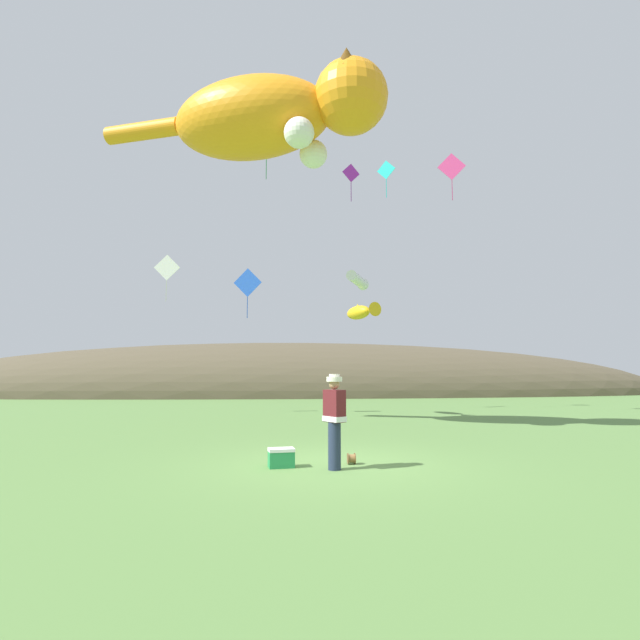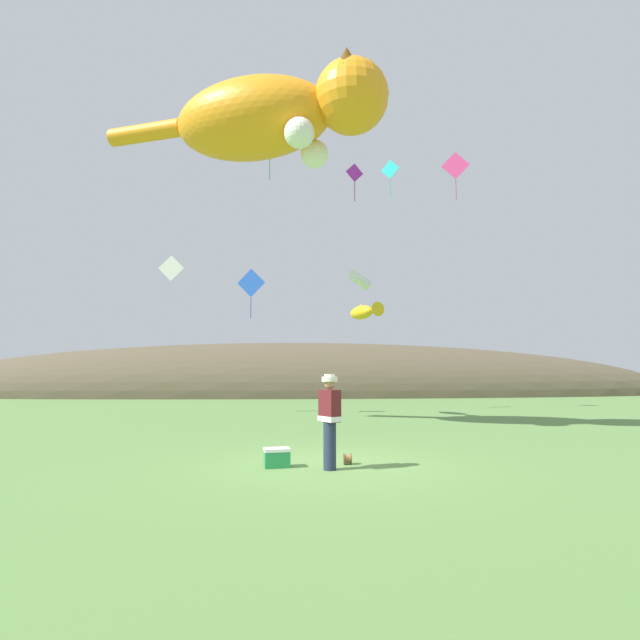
{
  "view_description": "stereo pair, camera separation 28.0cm",
  "coord_description": "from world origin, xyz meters",
  "px_view_note": "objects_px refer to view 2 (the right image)",
  "views": [
    {
      "loc": [
        -1.17,
        -9.91,
        1.85
      ],
      "look_at": [
        0.0,
        4.0,
        3.26
      ],
      "focal_mm": 28.0,
      "sensor_mm": 36.0,
      "label": 1
    },
    {
      "loc": [
        -0.89,
        -9.93,
        1.85
      ],
      "look_at": [
        0.0,
        4.0,
        3.26
      ],
      "focal_mm": 28.0,
      "sensor_mm": 36.0,
      "label": 2
    }
  ],
  "objects_px": {
    "kite_diamond_teal": "(390,170)",
    "kite_diamond_violet": "(355,173)",
    "kite_giant_cat": "(273,117)",
    "kite_diamond_white": "(171,269)",
    "kite_tube_streamer": "(360,280)",
    "kite_diamond_blue": "(251,283)",
    "kite_spool": "(348,459)",
    "picnic_cooler": "(277,458)",
    "kite_diamond_green": "(270,145)",
    "festival_attendant": "(330,418)",
    "kite_diamond_pink": "(455,166)",
    "kite_fish_windsock": "(364,312)"
  },
  "relations": [
    {
      "from": "kite_diamond_teal",
      "to": "kite_diamond_violet",
      "type": "xyz_separation_m",
      "value": [
        -1.81,
        -0.82,
        -0.55
      ]
    },
    {
      "from": "kite_giant_cat",
      "to": "kite_diamond_white",
      "type": "distance_m",
      "value": 8.27
    },
    {
      "from": "kite_tube_streamer",
      "to": "kite_diamond_blue",
      "type": "relative_size",
      "value": 0.92
    },
    {
      "from": "kite_spool",
      "to": "kite_diamond_teal",
      "type": "relative_size",
      "value": 0.12
    },
    {
      "from": "kite_spool",
      "to": "kite_diamond_violet",
      "type": "bearing_deg",
      "value": 81.36
    },
    {
      "from": "picnic_cooler",
      "to": "kite_diamond_blue",
      "type": "relative_size",
      "value": 0.25
    },
    {
      "from": "kite_spool",
      "to": "kite_giant_cat",
      "type": "xyz_separation_m",
      "value": [
        -1.72,
        5.51,
        9.94
      ]
    },
    {
      "from": "kite_diamond_teal",
      "to": "kite_diamond_green",
      "type": "height_order",
      "value": "kite_diamond_green"
    },
    {
      "from": "festival_attendant",
      "to": "kite_diamond_violet",
      "type": "distance_m",
      "value": 15.87
    },
    {
      "from": "kite_tube_streamer",
      "to": "kite_diamond_pink",
      "type": "height_order",
      "value": "kite_diamond_pink"
    },
    {
      "from": "kite_spool",
      "to": "kite_tube_streamer",
      "type": "distance_m",
      "value": 9.0
    },
    {
      "from": "kite_diamond_teal",
      "to": "kite_giant_cat",
      "type": "bearing_deg",
      "value": -127.02
    },
    {
      "from": "kite_diamond_pink",
      "to": "kite_spool",
      "type": "bearing_deg",
      "value": -120.27
    },
    {
      "from": "kite_fish_windsock",
      "to": "kite_diamond_violet",
      "type": "height_order",
      "value": "kite_diamond_violet"
    },
    {
      "from": "kite_tube_streamer",
      "to": "kite_diamond_green",
      "type": "bearing_deg",
      "value": 129.0
    },
    {
      "from": "picnic_cooler",
      "to": "kite_fish_windsock",
      "type": "bearing_deg",
      "value": 72.14
    },
    {
      "from": "kite_spool",
      "to": "kite_diamond_teal",
      "type": "xyz_separation_m",
      "value": [
        3.6,
        12.56,
        11.21
      ]
    },
    {
      "from": "kite_diamond_green",
      "to": "kite_diamond_violet",
      "type": "bearing_deg",
      "value": 1.72
    },
    {
      "from": "kite_diamond_blue",
      "to": "kite_diamond_pink",
      "type": "bearing_deg",
      "value": -5.94
    },
    {
      "from": "festival_attendant",
      "to": "kite_diamond_green",
      "type": "bearing_deg",
      "value": 97.79
    },
    {
      "from": "picnic_cooler",
      "to": "kite_diamond_pink",
      "type": "relative_size",
      "value": 0.25
    },
    {
      "from": "festival_attendant",
      "to": "picnic_cooler",
      "type": "bearing_deg",
      "value": 161.9
    },
    {
      "from": "kite_diamond_green",
      "to": "kite_fish_windsock",
      "type": "bearing_deg",
      "value": -21.89
    },
    {
      "from": "kite_diamond_green",
      "to": "kite_diamond_blue",
      "type": "height_order",
      "value": "kite_diamond_green"
    },
    {
      "from": "kite_spool",
      "to": "kite_diamond_blue",
      "type": "relative_size",
      "value": 0.1
    },
    {
      "from": "picnic_cooler",
      "to": "kite_diamond_violet",
      "type": "xyz_separation_m",
      "value": [
        3.17,
        11.95,
        10.59
      ]
    },
    {
      "from": "kite_giant_cat",
      "to": "kite_diamond_green",
      "type": "height_order",
      "value": "kite_diamond_green"
    },
    {
      "from": "festival_attendant",
      "to": "kite_diamond_pink",
      "type": "distance_m",
      "value": 15.7
    },
    {
      "from": "kite_spool",
      "to": "kite_fish_windsock",
      "type": "relative_size",
      "value": 0.1
    },
    {
      "from": "kite_fish_windsock",
      "to": "kite_diamond_teal",
      "type": "relative_size",
      "value": 1.2
    },
    {
      "from": "kite_giant_cat",
      "to": "kite_tube_streamer",
      "type": "relative_size",
      "value": 4.86
    },
    {
      "from": "kite_diamond_green",
      "to": "kite_diamond_pink",
      "type": "bearing_deg",
      "value": -10.42
    },
    {
      "from": "kite_tube_streamer",
      "to": "kite_diamond_teal",
      "type": "relative_size",
      "value": 1.08
    },
    {
      "from": "kite_diamond_pink",
      "to": "kite_diamond_green",
      "type": "relative_size",
      "value": 0.88
    },
    {
      "from": "kite_giant_cat",
      "to": "kite_diamond_blue",
      "type": "bearing_deg",
      "value": 100.79
    },
    {
      "from": "kite_diamond_violet",
      "to": "kite_diamond_white",
      "type": "xyz_separation_m",
      "value": [
        -7.98,
        -0.46,
        -4.61
      ]
    },
    {
      "from": "kite_diamond_teal",
      "to": "kite_diamond_pink",
      "type": "bearing_deg",
      "value": -45.92
    },
    {
      "from": "festival_attendant",
      "to": "kite_diamond_pink",
      "type": "bearing_deg",
      "value": 59.39
    },
    {
      "from": "picnic_cooler",
      "to": "kite_diamond_blue",
      "type": "distance_m",
      "value": 12.55
    },
    {
      "from": "kite_tube_streamer",
      "to": "kite_diamond_white",
      "type": "distance_m",
      "value": 8.56
    },
    {
      "from": "kite_giant_cat",
      "to": "kite_diamond_teal",
      "type": "xyz_separation_m",
      "value": [
        5.31,
        7.05,
        1.27
      ]
    },
    {
      "from": "picnic_cooler",
      "to": "kite_diamond_pink",
      "type": "bearing_deg",
      "value": 54.79
    },
    {
      "from": "kite_spool",
      "to": "kite_diamond_violet",
      "type": "height_order",
      "value": "kite_diamond_violet"
    },
    {
      "from": "kite_spool",
      "to": "kite_fish_windsock",
      "type": "xyz_separation_m",
      "value": [
        1.91,
        10.03,
        4.11
      ]
    },
    {
      "from": "kite_diamond_green",
      "to": "kite_diamond_violet",
      "type": "relative_size",
      "value": 1.34
    },
    {
      "from": "kite_diamond_teal",
      "to": "kite_diamond_pink",
      "type": "height_order",
      "value": "kite_diamond_teal"
    },
    {
      "from": "kite_tube_streamer",
      "to": "kite_diamond_white",
      "type": "height_order",
      "value": "kite_diamond_white"
    },
    {
      "from": "festival_attendant",
      "to": "kite_spool",
      "type": "bearing_deg",
      "value": 53.5
    },
    {
      "from": "picnic_cooler",
      "to": "kite_diamond_green",
      "type": "relative_size",
      "value": 0.22
    },
    {
      "from": "kite_diamond_pink",
      "to": "kite_giant_cat",
      "type": "bearing_deg",
      "value": -148.73
    }
  ]
}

